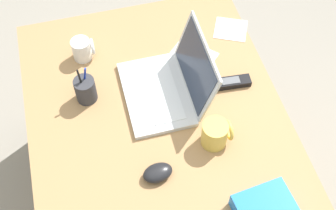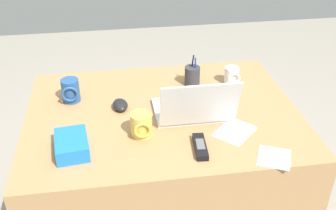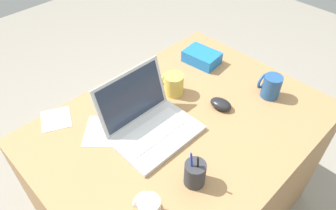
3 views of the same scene
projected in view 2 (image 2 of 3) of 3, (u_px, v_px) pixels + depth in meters
desk at (163, 175)px, 1.99m from camera, size 1.20×0.89×0.74m
laptop at (194, 108)px, 1.73m from camera, size 0.33×0.29×0.23m
computer_mouse at (120, 105)px, 1.81m from camera, size 0.08×0.11×0.04m
coffee_mug_white at (71, 91)px, 1.85m from camera, size 0.08×0.09×0.11m
coffee_mug_tall at (141, 125)px, 1.62m from camera, size 0.09×0.10×0.10m
coffee_mug_spare at (232, 76)px, 1.99m from camera, size 0.07×0.08×0.09m
cordless_phone at (200, 147)px, 1.56m from camera, size 0.06×0.15×0.03m
pen_holder at (192, 76)px, 1.98m from camera, size 0.07×0.07×0.15m
snack_bag at (72, 145)px, 1.54m from camera, size 0.14×0.19×0.06m
paper_note_near_laptop at (274, 158)px, 1.52m from camera, size 0.16×0.16×0.00m
paper_note_left at (235, 131)px, 1.66m from camera, size 0.21×0.21×0.00m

